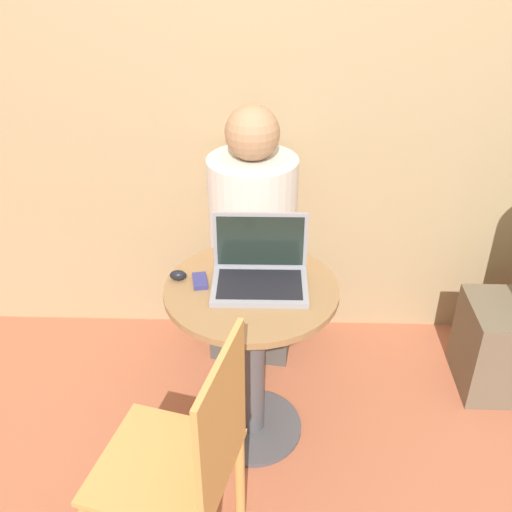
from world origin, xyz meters
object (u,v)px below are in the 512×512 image
object	(u,v)px
laptop	(260,271)
person_seated	(255,252)
chair_empty	(186,465)
cell_phone	(200,281)

from	to	relation	value
laptop	person_seated	distance (m)	0.64
chair_empty	person_seated	xyz separation A→B (m)	(0.17, 1.18, 0.03)
cell_phone	laptop	bearing A→B (deg)	1.44
laptop	chair_empty	xyz separation A→B (m)	(-0.21, -0.61, -0.30)
laptop	chair_empty	bearing A→B (deg)	-108.62
chair_empty	person_seated	size ratio (longest dim) A/B	0.75
cell_phone	person_seated	xyz separation A→B (m)	(0.18, 0.58, -0.23)
laptop	cell_phone	distance (m)	0.22
cell_phone	chair_empty	bearing A→B (deg)	-88.88
cell_phone	person_seated	world-z (taller)	person_seated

